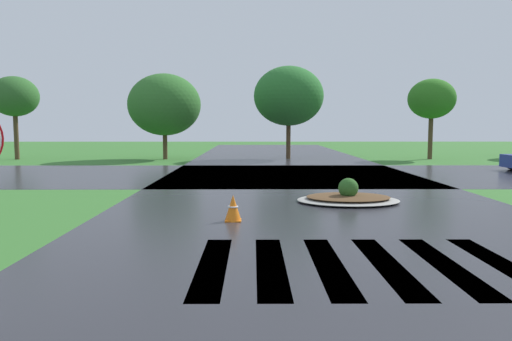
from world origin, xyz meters
TOP-DOWN VIEW (x-y plane):
  - asphalt_roadway at (0.00, 10.00)m, footprint 10.73×80.00m
  - asphalt_cross_road at (0.00, 18.41)m, footprint 90.00×9.66m
  - crosswalk_stripes at (0.00, 4.81)m, footprint 4.95×3.30m
  - median_island at (1.05, 10.91)m, footprint 2.86×2.21m
  - traffic_cone at (-2.07, 8.26)m, footprint 0.38×0.38m
  - background_treeline at (4.32, 28.66)m, footprint 46.48×6.07m

SIDE VIEW (x-z plane):
  - asphalt_roadway at x=0.00m, z-range 0.00..0.01m
  - asphalt_cross_road at x=0.00m, z-range 0.00..0.01m
  - crosswalk_stripes at x=0.00m, z-range 0.00..0.01m
  - median_island at x=1.05m, z-range -0.21..0.47m
  - traffic_cone at x=-2.07m, z-range -0.01..0.59m
  - background_treeline at x=4.32m, z-range 0.84..6.72m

